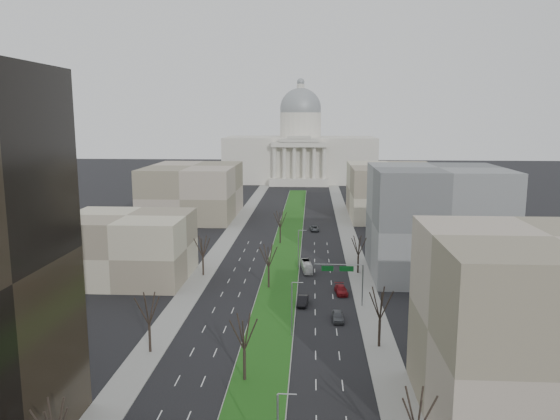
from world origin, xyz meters
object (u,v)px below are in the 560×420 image
at_px(car_grey_near, 338,316).
at_px(car_red, 341,290).
at_px(car_grey_far, 314,229).
at_px(box_van, 307,266).
at_px(car_black, 303,301).

height_order(car_grey_near, car_red, car_grey_near).
relative_size(car_red, car_grey_far, 1.03).
bearing_deg(car_red, car_grey_near, -100.82).
height_order(car_grey_far, box_van, box_van).
distance_m(car_red, car_grey_far, 60.61).
relative_size(car_grey_near, car_red, 0.88).
height_order(car_black, car_grey_far, car_black).
distance_m(car_red, box_van, 17.16).
bearing_deg(car_red, box_van, 108.48).
xyz_separation_m(car_black, car_grey_far, (2.35, 67.43, -0.09)).
xyz_separation_m(car_grey_far, box_van, (-1.87, -44.74, 0.39)).
xyz_separation_m(car_red, box_van, (-7.03, 15.65, 0.33)).
distance_m(car_grey_near, car_red, 14.75).
bearing_deg(car_grey_near, box_van, 98.66).
bearing_deg(car_grey_near, car_black, 126.94).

